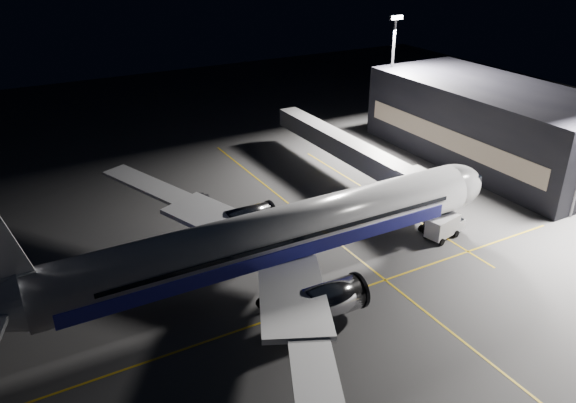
% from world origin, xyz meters
% --- Properties ---
extents(ground, '(200.00, 200.00, 0.00)m').
position_xyz_m(ground, '(0.00, 0.00, 0.00)').
color(ground, '#4C4C4F').
rests_on(ground, ground).
extents(guide_line_main, '(0.25, 80.00, 0.01)m').
position_xyz_m(guide_line_main, '(10.00, 0.00, 0.01)').
color(guide_line_main, gold).
rests_on(guide_line_main, ground).
extents(guide_line_cross, '(70.00, 0.25, 0.01)m').
position_xyz_m(guide_line_cross, '(0.00, -6.00, 0.01)').
color(guide_line_cross, gold).
rests_on(guide_line_cross, ground).
extents(guide_line_side, '(0.25, 40.00, 0.01)m').
position_xyz_m(guide_line_side, '(22.00, 10.00, 0.01)').
color(guide_line_side, gold).
rests_on(guide_line_side, ground).
extents(airliner, '(61.48, 54.22, 16.64)m').
position_xyz_m(airliner, '(-1.08, 0.00, 5.16)').
color(airliner, silver).
rests_on(airliner, ground).
extents(terminal, '(18.12, 40.00, 12.00)m').
position_xyz_m(terminal, '(45.98, 14.00, 6.00)').
color(terminal, black).
rests_on(terminal, ground).
extents(jet_bridge, '(3.60, 34.40, 6.30)m').
position_xyz_m(jet_bridge, '(22.00, 18.06, 4.58)').
color(jet_bridge, '#B2B2B7').
rests_on(jet_bridge, ground).
extents(floodlight_mast_north, '(2.40, 0.68, 20.70)m').
position_xyz_m(floodlight_mast_north, '(40.00, 31.99, 12.37)').
color(floodlight_mast_north, '#59595E').
rests_on(floodlight_mast_north, ground).
extents(service_truck, '(5.85, 3.34, 2.82)m').
position_xyz_m(service_truck, '(22.06, -1.89, 1.51)').
color(service_truck, silver).
rests_on(service_truck, ground).
extents(baggage_tug, '(2.60, 2.25, 1.65)m').
position_xyz_m(baggage_tug, '(-0.58, 20.38, 0.76)').
color(baggage_tug, black).
rests_on(baggage_tug, ground).
extents(safety_cone_a, '(0.42, 0.42, 0.63)m').
position_xyz_m(safety_cone_a, '(-6.82, 13.37, 0.32)').
color(safety_cone_a, '#FE570A').
rests_on(safety_cone_a, ground).
extents(safety_cone_b, '(0.43, 0.43, 0.65)m').
position_xyz_m(safety_cone_b, '(-0.27, 4.62, 0.32)').
color(safety_cone_b, '#FE570A').
rests_on(safety_cone_b, ground).
extents(safety_cone_c, '(0.46, 0.46, 0.69)m').
position_xyz_m(safety_cone_c, '(5.08, 4.00, 0.34)').
color(safety_cone_c, '#FE570A').
rests_on(safety_cone_c, ground).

